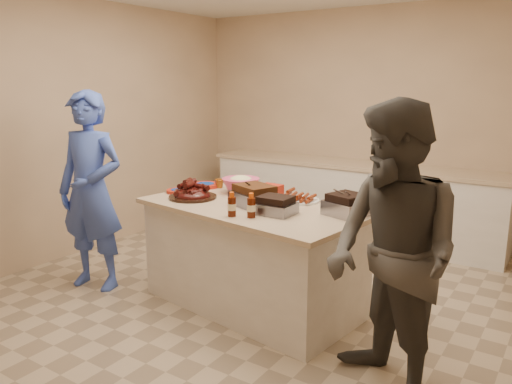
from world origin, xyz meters
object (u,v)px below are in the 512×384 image
Objects in this scene: coleslaw_bowl at (241,193)px; bbq_bottle_a at (232,216)px; rib_platter at (193,198)px; roasting_pan at (346,215)px; bbq_bottle_b at (251,217)px; island at (253,305)px; plastic_cup at (220,188)px; mustard_bottle at (265,198)px; guest_blue at (98,285)px.

coleslaw_bowl is 1.83× the size of bbq_bottle_a.
rib_platter is at bearing -120.56° from coleslaw_bowl.
roasting_pan is at bearing 9.36° from rib_platter.
rib_platter is at bearing 162.94° from bbq_bottle_b.
coleslaw_bowl reaches higher than roasting_pan.
bbq_bottle_a is 1.00× the size of bbq_bottle_b.
island is 1.14m from plastic_cup.
mustard_bottle is at bearing 100.10° from bbq_bottle_a.
bbq_bottle_a reaches higher than guest_blue.
rib_platter is at bearing 155.43° from bbq_bottle_a.
plastic_cup is at bearing 98.03° from rib_platter.
mustard_bottle is at bearing 14.74° from guest_blue.
plastic_cup reaches higher than guest_blue.
roasting_pan is 2.42m from guest_blue.
coleslaw_bowl is 0.30m from plastic_cup.
island is at bearing 122.59° from bbq_bottle_b.
plastic_cup is (-1.38, 0.24, 0.00)m from roasting_pan.
coleslaw_bowl reaches higher than bbq_bottle_a.
rib_platter is at bearing -154.38° from roasting_pan.
bbq_bottle_a is 1.02m from plastic_cup.
mustard_bottle reaches higher than plastic_cup.
guest_blue is at bearing -133.83° from plastic_cup.
plastic_cup is (-0.63, 0.38, 0.87)m from island.
roasting_pan reaches higher than plastic_cup.
roasting_pan is at bearing -8.91° from coleslaw_bowl.
island is 6.63× the size of roasting_pan.
roasting_pan is 2.20× the size of mustard_bottle.
bbq_bottle_a reaches higher than plastic_cup.
bbq_bottle_b is at bearing -8.23° from guest_blue.
mustard_bottle is at bearing 108.88° from island.
plastic_cup is (-0.06, 0.46, 0.00)m from rib_platter.
bbq_bottle_b is (0.20, -0.31, 0.87)m from island.
coleslaw_bowl reaches higher than island.
plastic_cup is (-0.69, 0.74, 0.00)m from bbq_bottle_a.
island is 0.98m from coleslaw_bowl.
mustard_bottle is (0.51, 0.35, 0.00)m from rib_platter.
island is 1.16m from roasting_pan.
rib_platter is 0.23× the size of guest_blue.
rib_platter is (-0.57, -0.08, 0.87)m from island.
bbq_bottle_a is at bearing -59.47° from coleslaw_bowl.
island reaches higher than guest_blue.
coleslaw_bowl reaches higher than plastic_cup.
bbq_bottle_a is at bearing -127.65° from roasting_pan.
bbq_bottle_a is at bearing -159.46° from bbq_bottle_b.
island is at bearing -153.05° from roasting_pan.
coleslaw_bowl is (-0.34, 0.31, 0.87)m from island.
plastic_cup is 0.05× the size of guest_blue.
guest_blue is at bearing -156.55° from rib_platter.
bbq_bottle_a is (0.40, -0.68, 0.00)m from coleslaw_bowl.
coleslaw_bowl is 0.82m from bbq_bottle_b.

